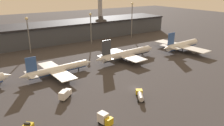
{
  "coord_description": "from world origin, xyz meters",
  "views": [
    {
      "loc": [
        -53.12,
        -63.49,
        40.01
      ],
      "look_at": [
        -0.09,
        17.26,
        6.0
      ],
      "focal_mm": 35.0,
      "sensor_mm": 36.0,
      "label": 1
    }
  ],
  "objects_px": {
    "service_vehicle_1": "(140,95)",
    "airplane_2": "(126,54)",
    "airplane_1": "(58,70)",
    "service_vehicle_3": "(65,94)",
    "airplane_3": "(182,45)",
    "control_tower": "(100,1)",
    "service_vehicle_0": "(105,119)"
  },
  "relations": [
    {
      "from": "airplane_3",
      "to": "service_vehicle_1",
      "type": "xyz_separation_m",
      "value": [
        -65.02,
        -35.14,
        -2.2
      ]
    },
    {
      "from": "airplane_3",
      "to": "service_vehicle_1",
      "type": "height_order",
      "value": "airplane_3"
    },
    {
      "from": "airplane_1",
      "to": "airplane_2",
      "type": "height_order",
      "value": "airplane_2"
    },
    {
      "from": "service_vehicle_1",
      "to": "service_vehicle_3",
      "type": "bearing_deg",
      "value": 89.6
    },
    {
      "from": "airplane_3",
      "to": "service_vehicle_1",
      "type": "relative_size",
      "value": 5.01
    },
    {
      "from": "airplane_2",
      "to": "airplane_3",
      "type": "relative_size",
      "value": 1.13
    },
    {
      "from": "service_vehicle_0",
      "to": "service_vehicle_1",
      "type": "distance_m",
      "value": 20.77
    },
    {
      "from": "service_vehicle_0",
      "to": "service_vehicle_3",
      "type": "height_order",
      "value": "service_vehicle_0"
    },
    {
      "from": "service_vehicle_1",
      "to": "airplane_2",
      "type": "bearing_deg",
      "value": 2.05
    },
    {
      "from": "service_vehicle_1",
      "to": "service_vehicle_0",
      "type": "bearing_deg",
      "value": 141.33
    },
    {
      "from": "airplane_1",
      "to": "service_vehicle_1",
      "type": "bearing_deg",
      "value": -69.45
    },
    {
      "from": "airplane_2",
      "to": "service_vehicle_3",
      "type": "distance_m",
      "value": 52.69
    },
    {
      "from": "airplane_1",
      "to": "airplane_3",
      "type": "distance_m",
      "value": 82.78
    },
    {
      "from": "airplane_2",
      "to": "service_vehicle_1",
      "type": "xyz_separation_m",
      "value": [
        -23.19,
        -39.43,
        -2.05
      ]
    },
    {
      "from": "airplane_2",
      "to": "service_vehicle_3",
      "type": "xyz_separation_m",
      "value": [
        -46.81,
        -24.14,
        -1.6
      ]
    },
    {
      "from": "service_vehicle_3",
      "to": "control_tower",
      "type": "xyz_separation_m",
      "value": [
        92.96,
        132.18,
        23.31
      ]
    },
    {
      "from": "service_vehicle_1",
      "to": "control_tower",
      "type": "relative_size",
      "value": 0.17
    },
    {
      "from": "airplane_2",
      "to": "service_vehicle_1",
      "type": "height_order",
      "value": "airplane_2"
    },
    {
      "from": "airplane_3",
      "to": "control_tower",
      "type": "height_order",
      "value": "control_tower"
    },
    {
      "from": "airplane_2",
      "to": "service_vehicle_3",
      "type": "height_order",
      "value": "airplane_2"
    },
    {
      "from": "control_tower",
      "to": "service_vehicle_3",
      "type": "bearing_deg",
      "value": -125.12
    },
    {
      "from": "service_vehicle_0",
      "to": "airplane_2",
      "type": "bearing_deg",
      "value": 122.32
    },
    {
      "from": "airplane_3",
      "to": "service_vehicle_3",
      "type": "bearing_deg",
      "value": -171.38
    },
    {
      "from": "airplane_2",
      "to": "service_vehicle_0",
      "type": "relative_size",
      "value": 8.16
    },
    {
      "from": "service_vehicle_1",
      "to": "airplane_3",
      "type": "bearing_deg",
      "value": -29.1
    },
    {
      "from": "service_vehicle_1",
      "to": "service_vehicle_3",
      "type": "distance_m",
      "value": 28.13
    },
    {
      "from": "service_vehicle_1",
      "to": "control_tower",
      "type": "bearing_deg",
      "value": 7.33
    },
    {
      "from": "service_vehicle_0",
      "to": "service_vehicle_1",
      "type": "bearing_deg",
      "value": 94.03
    },
    {
      "from": "airplane_3",
      "to": "control_tower",
      "type": "distance_m",
      "value": 114.46
    },
    {
      "from": "airplane_1",
      "to": "service_vehicle_3",
      "type": "relative_size",
      "value": 5.88
    },
    {
      "from": "service_vehicle_0",
      "to": "control_tower",
      "type": "height_order",
      "value": "control_tower"
    },
    {
      "from": "airplane_1",
      "to": "control_tower",
      "type": "bearing_deg",
      "value": 47.33
    }
  ]
}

